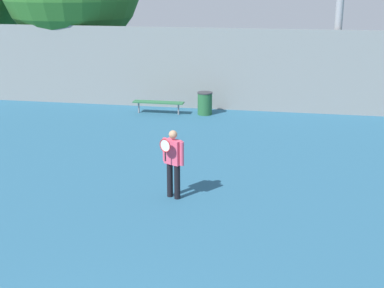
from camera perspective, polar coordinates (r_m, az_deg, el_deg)
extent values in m
cylinder|color=black|center=(12.53, -2.37, -3.82)|extent=(0.14, 0.14, 0.84)
cylinder|color=black|center=(12.40, -1.59, -4.05)|extent=(0.14, 0.14, 0.84)
cube|color=#DB4C6B|center=(12.23, -2.02, -0.85)|extent=(0.45, 0.36, 0.57)
cylinder|color=#DB4C6B|center=(12.38, -2.91, -0.59)|extent=(0.10, 0.10, 0.56)
cylinder|color=#DB4C6B|center=(12.07, -1.10, -1.04)|extent=(0.10, 0.10, 0.56)
sphere|color=tan|center=(12.10, -2.04, 1.02)|extent=(0.19, 0.19, 0.19)
cylinder|color=black|center=(12.03, -2.87, -1.33)|extent=(0.03, 0.03, 0.22)
torus|color=red|center=(11.96, -2.89, -0.17)|extent=(0.29, 0.17, 0.31)
cylinder|color=silver|center=(11.96, -2.89, -0.17)|extent=(0.24, 0.13, 0.27)
cube|color=#28663D|center=(20.25, -3.61, 4.47)|extent=(1.94, 0.40, 0.04)
cylinder|color=gray|center=(20.50, -5.70, 3.91)|extent=(0.06, 0.06, 0.42)
cylinder|color=gray|center=(20.13, -1.45, 3.74)|extent=(0.06, 0.06, 0.42)
cylinder|color=#235B33|center=(20.12, 1.38, 4.30)|extent=(0.54, 0.54, 0.81)
cylinder|color=#333338|center=(20.03, 1.39, 5.49)|extent=(0.57, 0.57, 0.04)
cube|color=gray|center=(20.67, 4.55, 7.89)|extent=(29.18, 0.06, 3.14)
cylinder|color=brown|center=(24.72, -12.20, 8.26)|extent=(0.37, 0.37, 2.42)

